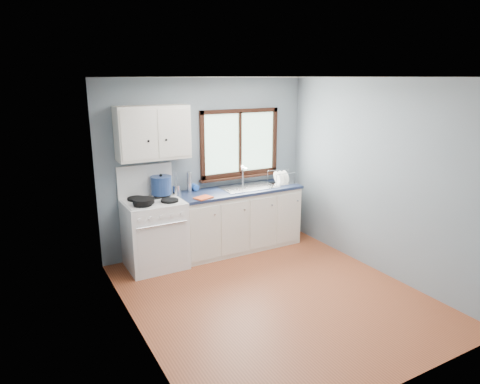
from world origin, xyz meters
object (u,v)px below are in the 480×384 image
thermos (189,182)px  skillet (144,201)px  utensil_crock (176,190)px  dish_rack (282,180)px  gas_range (154,232)px  sink (249,191)px  stockpot (161,185)px  base_cabinets (239,222)px

thermos → skillet: bearing=-155.6°
utensil_crock → dish_rack: size_ratio=0.86×
gas_range → utensil_crock: bearing=20.2°
sink → stockpot: stockpot is taller
stockpot → thermos: size_ratio=0.98×
sink → stockpot: bearing=174.4°
gas_range → base_cabinets: 1.31m
gas_range → dish_rack: (2.04, -0.02, 0.48)m
base_cabinets → skillet: 1.59m
sink → stockpot: size_ratio=2.89×
dish_rack → sink: bearing=179.9°
base_cabinets → skillet: size_ratio=4.29×
skillet → dish_rack: dish_rack is taller
base_cabinets → utensil_crock: (-0.92, 0.12, 0.58)m
stockpot → thermos: stockpot is taller
gas_range → base_cabinets: bearing=0.8°
stockpot → utensil_crock: bearing=-1.0°
gas_range → base_cabinets: (1.31, 0.02, -0.08)m
gas_range → thermos: size_ratio=4.62×
skillet → dish_rack: size_ratio=1.06×
base_cabinets → utensil_crock: size_ratio=5.30×
gas_range → skillet: (-0.16, -0.15, 0.49)m
sink → dish_rack: (0.56, -0.04, 0.11)m
gas_range → skillet: gas_range is taller
gas_range → skillet: size_ratio=3.15×
skillet → utensil_crock: (0.55, 0.30, 0.00)m
skillet → utensil_crock: 0.62m
base_cabinets → dish_rack: bearing=-3.0°
gas_range → dish_rack: bearing=-0.6°
sink → skillet: size_ratio=1.95×
sink → thermos: size_ratio=2.85×
utensil_crock → gas_range: bearing=-159.8°
dish_rack → utensil_crock: bearing=178.2°
skillet → utensil_crock: size_ratio=1.24×
skillet → thermos: size_ratio=1.46×
gas_range → utensil_crock: 0.65m
dish_rack → thermos: bearing=175.3°
sink → dish_rack: sink is taller
base_cabinets → gas_range: bearing=-179.2°
gas_range → thermos: bearing=17.9°
base_cabinets → stockpot: stockpot is taller
sink → thermos: (-0.88, 0.18, 0.21)m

